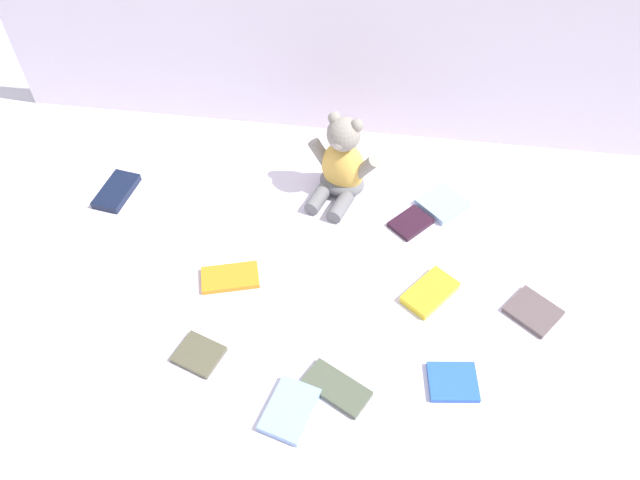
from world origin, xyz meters
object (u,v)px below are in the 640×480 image
object	(u,v)px
book_case_2	(430,292)
book_case_4	(442,203)
teddy_bear	(342,166)
book_case_0	(337,388)
book_case_3	(533,311)
book_case_9	(117,191)
book_case_1	(453,382)
book_case_7	(292,410)
book_case_5	(199,354)
book_case_8	(411,223)
book_case_6	(230,277)

from	to	relation	value
book_case_2	book_case_4	size ratio (longest dim) A/B	1.22
teddy_bear	book_case_0	bearing A→B (deg)	-66.18
book_case_3	book_case_9	world-z (taller)	book_case_9
book_case_0	book_case_1	xyz separation A→B (m)	(0.23, 0.05, -0.00)
book_case_1	book_case_7	distance (m)	0.33
book_case_0	book_case_2	distance (m)	0.32
book_case_2	book_case_9	xyz separation A→B (m)	(-0.82, 0.21, -0.00)
book_case_2	book_case_7	xyz separation A→B (m)	(-0.26, -0.32, -0.00)
book_case_3	book_case_5	distance (m)	0.74
book_case_8	book_case_4	bearing A→B (deg)	85.84
teddy_bear	book_case_5	distance (m)	0.59
book_case_6	teddy_bear	bearing A→B (deg)	129.37
book_case_3	book_case_8	xyz separation A→B (m)	(-0.28, 0.23, -0.00)
teddy_bear	book_case_8	xyz separation A→B (m)	(0.19, -0.10, -0.08)
teddy_bear	book_case_1	size ratio (longest dim) A/B	2.36
teddy_bear	book_case_9	size ratio (longest dim) A/B	1.74
book_case_0	book_case_9	distance (m)	0.80
book_case_2	book_case_0	bearing A→B (deg)	-87.31
book_case_3	book_case_4	world-z (taller)	book_case_4
book_case_3	book_case_0	bearing A→B (deg)	158.36
book_case_3	book_case_8	size ratio (longest dim) A/B	1.07
book_case_2	book_case_8	size ratio (longest dim) A/B	1.31
book_case_1	book_case_5	bearing A→B (deg)	-96.51
book_case_4	book_case_0	bearing A→B (deg)	112.27
book_case_1	book_case_8	bearing A→B (deg)	-173.76
book_case_8	book_case_9	xyz separation A→B (m)	(-0.77, 0.00, 0.00)
teddy_bear	book_case_3	distance (m)	0.58
book_case_4	book_case_8	distance (m)	0.11
book_case_1	book_case_6	bearing A→B (deg)	-118.65
book_case_3	book_case_7	xyz separation A→B (m)	(-0.49, -0.30, 0.00)
book_case_1	book_case_2	xyz separation A→B (m)	(-0.05, 0.22, 0.00)
book_case_0	book_case_6	bearing A→B (deg)	76.44
book_case_3	book_case_8	bearing A→B (deg)	88.36
book_case_4	book_case_7	distance (m)	0.67
book_case_0	book_case_7	world-z (taller)	book_case_7
book_case_6	book_case_7	xyz separation A→B (m)	(0.20, -0.31, 0.00)
teddy_bear	book_case_3	bearing A→B (deg)	-16.83
book_case_1	book_case_3	xyz separation A→B (m)	(0.18, 0.20, -0.00)
book_case_5	book_case_8	bearing A→B (deg)	154.94
book_case_5	book_case_8	size ratio (longest dim) A/B	0.95
book_case_4	book_case_7	size ratio (longest dim) A/B	0.85
book_case_6	book_case_7	bearing A→B (deg)	16.19
book_case_8	book_case_9	size ratio (longest dim) A/B	0.73
book_case_5	book_case_7	distance (m)	0.24
book_case_6	book_case_8	xyz separation A→B (m)	(0.41, 0.23, -0.00)
book_case_9	book_case_1	bearing A→B (deg)	162.38
book_case_0	book_case_7	size ratio (longest dim) A/B	1.10
book_case_7	book_case_3	bearing A→B (deg)	-133.21
book_case_8	book_case_2	bearing A→B (deg)	-34.58
book_case_2	book_case_4	bearing A→B (deg)	122.47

